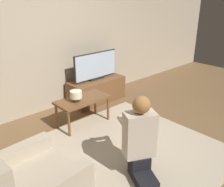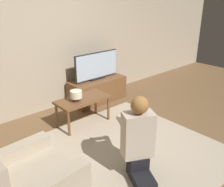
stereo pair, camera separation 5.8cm
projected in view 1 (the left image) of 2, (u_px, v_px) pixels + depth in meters
name	position (u px, v px, depth m)	size (l,w,h in m)	color
ground_plane	(122.00, 155.00, 3.26)	(10.00, 10.00, 0.00)	brown
wall_back	(40.00, 37.00, 4.09)	(10.00, 0.06, 2.60)	tan
rug	(122.00, 154.00, 3.26)	(2.47, 2.29, 0.02)	#BCAD93
tv_stand	(96.00, 90.00, 4.83)	(1.09, 0.49, 0.44)	brown
tv	(96.00, 66.00, 4.65)	(0.96, 0.08, 0.52)	black
coffee_table	(83.00, 102.00, 3.88)	(0.84, 0.42, 0.45)	brown
person_kneeling	(140.00, 137.00, 2.73)	(0.56, 0.78, 0.97)	black
table_lamp	(76.00, 95.00, 3.72)	(0.18, 0.18, 0.17)	#4C3823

